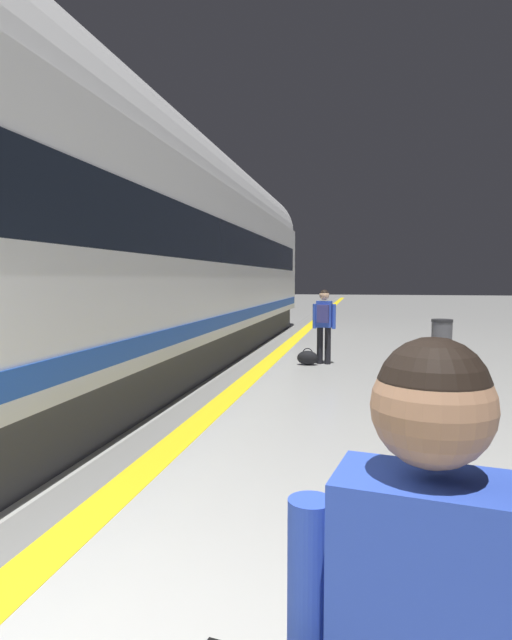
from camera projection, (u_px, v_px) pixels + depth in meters
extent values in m
cube|color=yellow|center=(270.00, 360.00, 11.69)|extent=(0.36, 80.00, 0.01)
cube|color=slate|center=(257.00, 360.00, 11.75)|extent=(0.56, 80.00, 0.01)
cube|color=#38383D|center=(102.00, 370.00, 8.40)|extent=(2.67, 24.21, 0.70)
cube|color=white|center=(100.00, 256.00, 8.26)|extent=(2.90, 25.22, 2.90)
cylinder|color=white|center=(97.00, 165.00, 8.15)|extent=(2.84, 24.72, 2.84)
cube|color=black|center=(99.00, 234.00, 8.23)|extent=(2.93, 23.71, 0.80)
cube|color=#1E4CB2|center=(101.00, 330.00, 8.35)|extent=(2.94, 24.72, 0.24)
cube|color=gray|center=(122.00, 275.00, 12.26)|extent=(0.02, 0.90, 2.00)
cube|color=blue|center=(427.00, 636.00, 0.97)|extent=(0.37, 0.25, 0.60)
cylinder|color=blue|center=(310.00, 636.00, 1.05)|extent=(0.09, 0.09, 0.56)
sphere|color=#A37556|center=(433.00, 407.00, 0.94)|extent=(0.22, 0.22, 0.22)
sphere|color=black|center=(433.00, 393.00, 0.94)|extent=(0.20, 0.20, 0.20)
cylinder|color=black|center=(320.00, 346.00, 11.20)|extent=(0.13, 0.13, 0.78)
cylinder|color=black|center=(328.00, 346.00, 11.15)|extent=(0.13, 0.13, 0.78)
cube|color=blue|center=(324.00, 314.00, 11.12)|extent=(0.33, 0.21, 0.56)
cylinder|color=blue|center=(315.00, 316.00, 11.19)|extent=(0.08, 0.08, 0.52)
cylinder|color=blue|center=(334.00, 317.00, 11.07)|extent=(0.08, 0.08, 0.52)
sphere|color=tan|center=(324.00, 295.00, 11.09)|extent=(0.20, 0.20, 0.20)
sphere|color=black|center=(324.00, 294.00, 11.09)|extent=(0.19, 0.19, 0.19)
cube|color=navy|center=(323.00, 314.00, 10.99)|extent=(0.25, 0.15, 0.37)
ellipsoid|color=black|center=(308.00, 358.00, 11.05)|extent=(0.44, 0.26, 0.30)
torus|color=black|center=(308.00, 353.00, 11.04)|extent=(0.22, 0.02, 0.22)
cylinder|color=#4C4C51|center=(442.00, 341.00, 11.68)|extent=(0.44, 0.44, 0.85)
cylinder|color=#262628|center=(442.00, 321.00, 11.64)|extent=(0.46, 0.46, 0.06)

